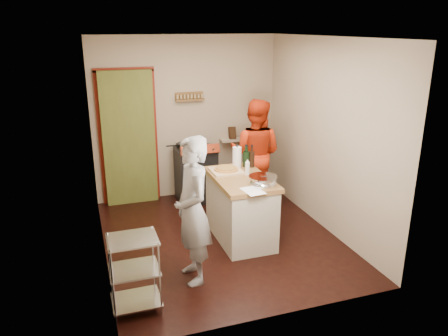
{
  "coord_description": "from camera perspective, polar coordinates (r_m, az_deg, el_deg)",
  "views": [
    {
      "loc": [
        -1.64,
        -5.04,
        2.73
      ],
      "look_at": [
        0.05,
        0.0,
        0.99
      ],
      "focal_mm": 35.0,
      "sensor_mm": 36.0,
      "label": 1
    }
  ],
  "objects": [
    {
      "name": "floor",
      "position": [
        5.96,
        -0.48,
        -9.1
      ],
      "size": [
        3.5,
        3.5,
        0.0
      ],
      "primitive_type": "plane",
      "color": "black",
      "rests_on": "ground"
    },
    {
      "name": "stove",
      "position": [
        7.06,
        -3.71,
        -0.73
      ],
      "size": [
        0.6,
        0.63,
        1.0
      ],
      "color": "black",
      "rests_on": "ground"
    },
    {
      "name": "island",
      "position": [
        5.77,
        2.21,
        -5.0
      ],
      "size": [
        0.68,
        1.25,
        1.18
      ],
      "color": "#BBB39F",
      "rests_on": "ground"
    },
    {
      "name": "person_red",
      "position": [
        6.76,
        4.11,
        1.91
      ],
      "size": [
        1.04,
        1.0,
        1.69
      ],
      "primitive_type": "imported",
      "rotation": [
        0.0,
        0.0,
        2.49
      ],
      "color": "red",
      "rests_on": "ground"
    },
    {
      "name": "ceiling",
      "position": [
        5.3,
        -0.56,
        16.86
      ],
      "size": [
        3.0,
        3.5,
        0.02
      ],
      "primitive_type": "cube",
      "color": "white",
      "rests_on": "back_wall"
    },
    {
      "name": "person_stripe",
      "position": [
        4.73,
        -4.12,
        -5.63
      ],
      "size": [
        0.42,
        0.62,
        1.65
      ],
      "primitive_type": "imported",
      "rotation": [
        0.0,
        0.0,
        -1.52
      ],
      "color": "#B8B7BD",
      "rests_on": "ground"
    },
    {
      "name": "right_wall",
      "position": [
        6.11,
        13.03,
        4.14
      ],
      "size": [
        0.04,
        3.5,
        2.6
      ],
      "primitive_type": "cube",
      "color": "gray",
      "rests_on": "ground"
    },
    {
      "name": "back_wall",
      "position": [
        7.08,
        -9.98,
        4.83
      ],
      "size": [
        3.0,
        0.44,
        2.6
      ],
      "color": "gray",
      "rests_on": "ground"
    },
    {
      "name": "wire_shelving",
      "position": [
        4.49,
        -11.63,
        -12.98
      ],
      "size": [
        0.48,
        0.4,
        0.8
      ],
      "color": "silver",
      "rests_on": "ground"
    },
    {
      "name": "left_wall",
      "position": [
        5.24,
        -16.31,
        1.57
      ],
      "size": [
        0.04,
        3.5,
        2.6
      ],
      "primitive_type": "cube",
      "color": "gray",
      "rests_on": "ground"
    }
  ]
}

